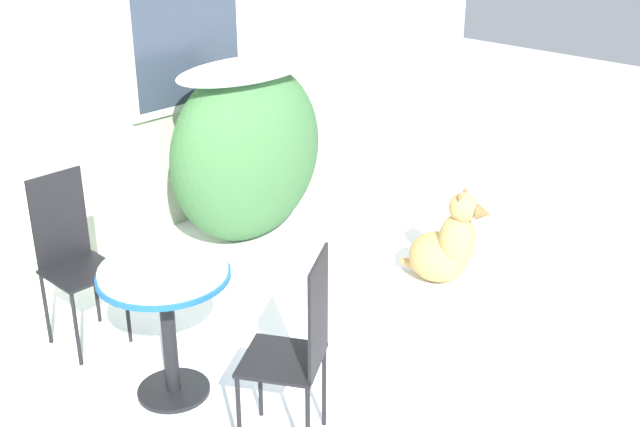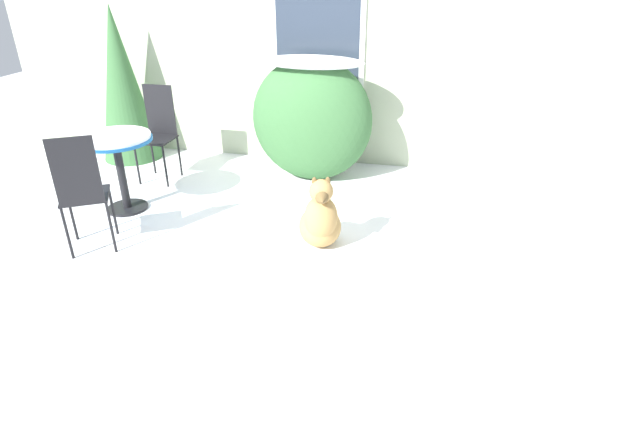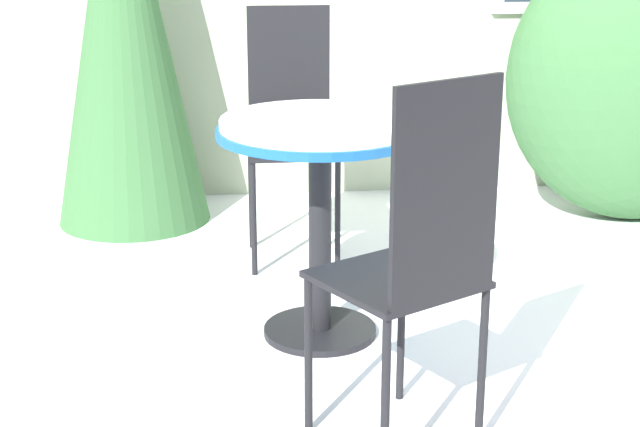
% 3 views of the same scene
% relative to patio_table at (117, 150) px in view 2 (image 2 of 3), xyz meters
% --- Properties ---
extents(ground_plane, '(16.00, 16.00, 0.00)m').
position_rel_patio_table_xyz_m(ground_plane, '(1.48, -0.34, -0.64)').
color(ground_plane, white).
extents(house_wall, '(8.00, 0.10, 2.90)m').
position_rel_patio_table_xyz_m(house_wall, '(1.49, 1.86, 0.81)').
color(house_wall, '#B2BC9E').
rests_on(house_wall, ground_plane).
extents(shrub_left, '(1.37, 0.75, 1.40)m').
position_rel_patio_table_xyz_m(shrub_left, '(1.69, 1.22, 0.10)').
color(shrub_left, '#386638').
rests_on(shrub_left, ground_plane).
extents(evergreen_bush, '(0.73, 0.73, 1.89)m').
position_rel_patio_table_xyz_m(evergreen_bush, '(-0.77, 1.44, 0.31)').
color(evergreen_bush, '#386638').
rests_on(evergreen_bush, ground_plane).
extents(patio_table, '(0.71, 0.71, 0.79)m').
position_rel_patio_table_xyz_m(patio_table, '(0.00, 0.00, 0.00)').
color(patio_table, black).
rests_on(patio_table, ground_plane).
extents(patio_chair_near_table, '(0.39, 0.39, 1.08)m').
position_rel_patio_table_xyz_m(patio_chair_near_table, '(-0.04, 0.88, -0.05)').
color(patio_chair_near_table, black).
rests_on(patio_chair_near_table, ground_plane).
extents(patio_chair_far_side, '(0.53, 0.53, 1.08)m').
position_rel_patio_table_xyz_m(patio_chair_far_side, '(0.18, -0.82, -0.05)').
color(patio_chair_far_side, black).
rests_on(patio_chair_far_side, ground_plane).
extents(dog, '(0.48, 0.64, 0.72)m').
position_rel_patio_table_xyz_m(dog, '(2.13, -0.35, -0.37)').
color(dog, tan).
rests_on(dog, ground_plane).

